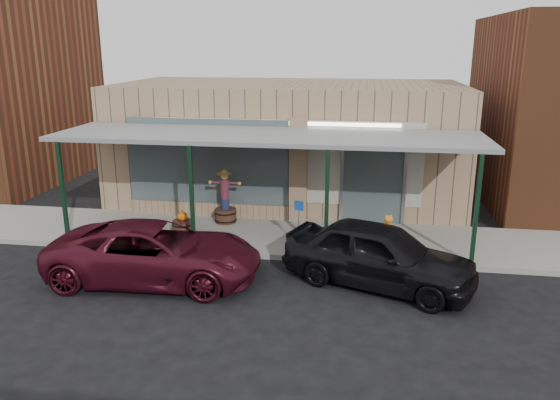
% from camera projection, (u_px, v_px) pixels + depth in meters
% --- Properties ---
extents(ground, '(120.00, 120.00, 0.00)m').
position_uv_depth(ground, '(241.00, 291.00, 12.66)').
color(ground, black).
rests_on(ground, ground).
extents(sidewalk, '(40.00, 3.20, 0.15)m').
position_uv_depth(sidewalk, '(268.00, 236.00, 16.06)').
color(sidewalk, gray).
rests_on(sidewalk, ground).
extents(storefront, '(12.00, 6.25, 4.20)m').
position_uv_depth(storefront, '(290.00, 142.00, 19.84)').
color(storefront, '#94735A').
rests_on(storefront, ground).
extents(awning, '(12.00, 3.00, 3.04)m').
position_uv_depth(awning, '(267.00, 138.00, 15.22)').
color(awning, gray).
rests_on(awning, ground).
extents(block_buildings_near, '(61.00, 8.00, 8.00)m').
position_uv_depth(block_buildings_near, '(348.00, 94.00, 20.07)').
color(block_buildings_near, brown).
rests_on(block_buildings_near, ground).
extents(barrel_scarecrow, '(1.02, 0.82, 1.71)m').
position_uv_depth(barrel_scarecrow, '(225.00, 205.00, 16.94)').
color(barrel_scarecrow, '#512E20').
rests_on(barrel_scarecrow, sidewalk).
extents(barrel_pumpkin, '(0.75, 0.75, 0.72)m').
position_uv_depth(barrel_pumpkin, '(183.00, 225.00, 15.99)').
color(barrel_pumpkin, '#512E20').
rests_on(barrel_pumpkin, sidewalk).
extents(handicap_sign, '(0.26, 0.08, 1.28)m').
position_uv_depth(handicap_sign, '(299.00, 217.00, 14.91)').
color(handicap_sign, gray).
rests_on(handicap_sign, sidewalk).
extents(parked_sedan, '(4.85, 3.29, 1.53)m').
position_uv_depth(parked_sedan, '(379.00, 254.00, 12.80)').
color(parked_sedan, black).
rests_on(parked_sedan, ground).
extents(car_maroon, '(5.17, 2.57, 1.41)m').
position_uv_depth(car_maroon, '(155.00, 253.00, 13.08)').
color(car_maroon, '#470E1D').
rests_on(car_maroon, ground).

